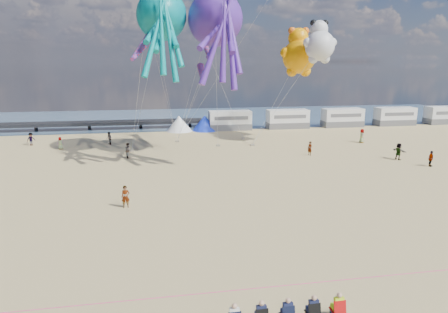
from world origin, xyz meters
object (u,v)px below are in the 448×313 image
(beachgoer_5, at_px, (310,148))
(sandbag_a, at_px, (132,151))
(standing_person, at_px, (126,197))
(beachgoer_1, at_px, (128,151))
(sandbag_b, at_px, (218,146))
(tent_white, at_px, (179,124))
(beachgoer_7, at_px, (109,138))
(sandbag_c, at_px, (252,145))
(kite_teddy_orange, at_px, (299,57))
(windsock_mid, at_px, (207,49))
(kite_octopus_purple, at_px, (215,19))
(beachgoer_2, at_px, (31,139))
(beachgoer_0, at_px, (60,143))
(beachgoer_6, at_px, (362,136))
(sandbag_e, at_px, (177,141))
(windsock_right, at_px, (202,75))
(motorhome_0, at_px, (230,120))
(motorhome_4, at_px, (445,115))
(beachgoer_3, at_px, (431,159))
(windsock_left, at_px, (143,46))
(motorhome_2, at_px, (342,118))
(tent_blue, at_px, (205,123))
(sandbag_d, at_px, (243,139))
(motorhome_3, at_px, (395,116))
(kite_panda, at_px, (320,46))
(kite_octopus_teal, at_px, (161,15))
(beachgoer_4, at_px, (399,151))
(spectator_row, at_px, (287,311))
(motorhome_1, at_px, (288,119))

(beachgoer_5, bearing_deg, sandbag_a, -131.72)
(standing_person, bearing_deg, beachgoer_1, 88.56)
(sandbag_b, bearing_deg, tent_white, 108.59)
(beachgoer_7, height_order, sandbag_a, beachgoer_7)
(sandbag_c, xyz_separation_m, kite_teddy_orange, (7.14, 3.69, 11.09))
(windsock_mid, bearing_deg, kite_octopus_purple, -89.87)
(beachgoer_2, xyz_separation_m, sandbag_c, (28.06, -5.16, -0.72))
(beachgoer_0, bearing_deg, beachgoer_6, 154.58)
(beachgoer_1, xyz_separation_m, beachgoer_6, (30.12, 3.68, 0.06))
(beachgoer_7, xyz_separation_m, kite_octopus_purple, (12.79, -7.97, 14.16))
(sandbag_e, bearing_deg, windsock_right, -62.21)
(motorhome_0, distance_m, sandbag_a, 20.01)
(motorhome_4, xyz_separation_m, beachgoer_3, (-21.80, -25.88, -0.68))
(beachgoer_3, distance_m, sandbag_a, 33.05)
(beachgoer_1, bearing_deg, windsock_left, -144.29)
(beachgoer_7, distance_m, sandbag_e, 8.82)
(sandbag_c, bearing_deg, windsock_mid, 161.59)
(motorhome_2, xyz_separation_m, sandbag_a, (-33.52, -13.69, -1.39))
(motorhome_2, xyz_separation_m, tent_blue, (-23.00, 0.00, -0.30))
(beachgoer_2, xyz_separation_m, sandbag_e, (18.66, -1.00, -0.72))
(kite_teddy_orange, relative_size, windsock_mid, 1.38)
(beachgoer_5, xyz_separation_m, sandbag_b, (-9.68, 6.68, -0.69))
(beachgoer_2, bearing_deg, tent_white, -22.36)
(beachgoer_2, distance_m, sandbag_d, 27.87)
(windsock_right, bearing_deg, motorhome_2, 31.40)
(motorhome_3, bearing_deg, sandbag_d, -163.70)
(kite_octopus_purple, bearing_deg, windsock_right, 130.18)
(beachgoer_3, height_order, beachgoer_5, beachgoer_3)
(kite_panda, relative_size, kite_teddy_orange, 0.81)
(motorhome_4, distance_m, beachgoer_5, 37.37)
(tent_white, bearing_deg, motorhome_2, 0.00)
(windsock_right, bearing_deg, kite_octopus_teal, -159.17)
(standing_person, bearing_deg, kite_panda, 36.41)
(beachgoer_0, xyz_separation_m, beachgoer_7, (5.65, 1.84, 0.07))
(standing_person, relative_size, sandbag_c, 3.34)
(beachgoer_3, distance_m, beachgoer_4, 3.60)
(motorhome_0, xyz_separation_m, kite_teddy_orange, (7.71, -9.06, 9.70))
(beachgoer_6, bearing_deg, beachgoer_5, 130.74)
(spectator_row, xyz_separation_m, sandbag_b, (2.73, 35.50, -0.54))
(beachgoer_4, relative_size, beachgoer_5, 1.14)
(motorhome_2, relative_size, tent_blue, 1.65)
(tent_white, distance_m, windsock_left, 22.37)
(motorhome_1, xyz_separation_m, motorhome_4, (28.50, 0.00, 0.00))
(sandbag_e, relative_size, windsock_left, 0.06)
(motorhome_3, xyz_separation_m, sandbag_e, (-37.33, -8.58, -1.39))
(sandbag_d, xyz_separation_m, sandbag_e, (-9.19, -0.35, 0.00))
(windsock_right, bearing_deg, tent_white, 100.38)
(beachgoer_7, height_order, windsock_mid, windsock_mid)
(tent_blue, relative_size, sandbag_a, 8.00)
(beachgoer_0, relative_size, windsock_left, 0.19)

